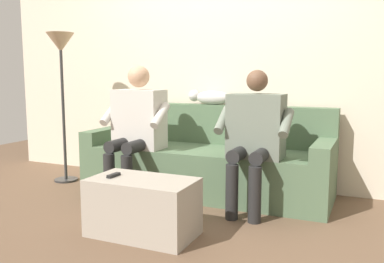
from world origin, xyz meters
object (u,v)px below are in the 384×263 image
Objects in this scene: coffee_table at (143,207)px; floor_lamp at (61,57)px; person_right_seated at (136,123)px; couch at (206,163)px; cat_on_backrest at (210,97)px; remote_black at (114,175)px; person_left_seated at (254,132)px.

coffee_table is 2.09m from floor_lamp.
person_right_seated is at bearing -56.43° from coffee_table.
cat_on_backrest is at bearing -74.22° from couch.
coffee_table is 0.30m from remote_black.
floor_lamp is at bearing -3.61° from person_left_seated.
remote_black is at bearing 111.35° from person_right_seated.
coffee_table is 6.19× the size of remote_black.
couch is 1.82m from floor_lamp.
person_right_seated is (0.55, -0.83, 0.47)m from coffee_table.
floor_lamp is at bearing -32.59° from coffee_table.
person_left_seated is at bearing 136.32° from cat_on_backrest.
cat_on_backrest is 0.38× the size of floor_lamp.
floor_lamp is at bearing -7.85° from person_right_seated.
couch is at bearing 172.82° from remote_black.
floor_lamp is at bearing -124.41° from remote_black.
remote_black is at bearing 79.74° from couch.
remote_black is (0.77, 0.86, -0.24)m from person_left_seated.
person_right_seated is 2.04× the size of cat_on_backrest.
coffee_table is at bearing 147.41° from floor_lamp.
remote_black is at bearing 48.23° from person_left_seated.
floor_lamp reaches higher than cat_on_backrest.
floor_lamp reaches higher than person_right_seated.
cat_on_backrest reaches higher than remote_black.
couch is at bearing -90.00° from coffee_table.
person_left_seated is at bearing 148.72° from couch.
coffee_table is 1.25× the size of cat_on_backrest.
cat_on_backrest is (0.07, -1.43, 0.69)m from coffee_table.
couch is 19.52× the size of remote_black.
floor_lamp is (1.29, -0.99, 0.87)m from remote_black.
person_right_seated is 0.96m from remote_black.
person_right_seated is at bearing -155.57° from remote_black.
couch is 1.17m from coffee_table.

